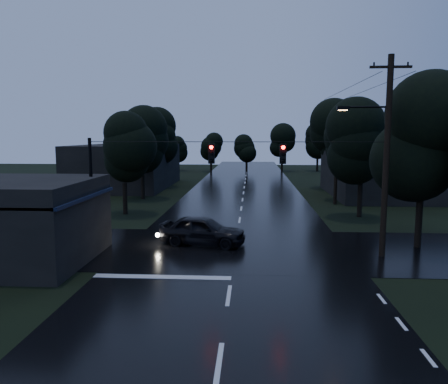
# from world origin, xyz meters

# --- Properties ---
(ground) EXTENTS (160.00, 160.00, 0.00)m
(ground) POSITION_xyz_m (0.00, 0.00, 0.00)
(ground) COLOR black
(ground) RESTS_ON ground
(main_road) EXTENTS (12.00, 120.00, 0.02)m
(main_road) POSITION_xyz_m (0.00, 30.00, 0.00)
(main_road) COLOR black
(main_road) RESTS_ON ground
(cross_street) EXTENTS (60.00, 9.00, 0.02)m
(cross_street) POSITION_xyz_m (0.00, 12.00, 0.00)
(cross_street) COLOR black
(cross_street) RESTS_ON ground
(building_far_right) EXTENTS (10.00, 14.00, 4.40)m
(building_far_right) POSITION_xyz_m (14.00, 34.00, 2.20)
(building_far_right) COLOR black
(building_far_right) RESTS_ON ground
(building_far_left) EXTENTS (10.00, 16.00, 5.00)m
(building_far_left) POSITION_xyz_m (-14.00, 40.00, 2.50)
(building_far_left) COLOR black
(building_far_left) RESTS_ON ground
(utility_pole_main) EXTENTS (3.50, 0.30, 10.00)m
(utility_pole_main) POSITION_xyz_m (7.41, 11.00, 5.26)
(utility_pole_main) COLOR black
(utility_pole_main) RESTS_ON ground
(utility_pole_far) EXTENTS (2.00, 0.30, 7.50)m
(utility_pole_far) POSITION_xyz_m (8.30, 28.00, 3.88)
(utility_pole_far) COLOR black
(utility_pole_far) RESTS_ON ground
(anchor_pole_left) EXTENTS (0.18, 0.18, 6.00)m
(anchor_pole_left) POSITION_xyz_m (-7.50, 11.00, 3.00)
(anchor_pole_left) COLOR black
(anchor_pole_left) RESTS_ON ground
(span_signals) EXTENTS (15.00, 0.37, 1.12)m
(span_signals) POSITION_xyz_m (0.56, 10.99, 5.24)
(span_signals) COLOR black
(span_signals) RESTS_ON ground
(tree_corner_near) EXTENTS (4.48, 4.48, 9.44)m
(tree_corner_near) POSITION_xyz_m (10.00, 13.00, 5.99)
(tree_corner_near) COLOR black
(tree_corner_near) RESTS_ON ground
(tree_left_a) EXTENTS (3.92, 3.92, 8.26)m
(tree_left_a) POSITION_xyz_m (-9.00, 22.00, 5.24)
(tree_left_a) COLOR black
(tree_left_a) RESTS_ON ground
(tree_left_b) EXTENTS (4.20, 4.20, 8.85)m
(tree_left_b) POSITION_xyz_m (-9.60, 30.00, 5.62)
(tree_left_b) COLOR black
(tree_left_b) RESTS_ON ground
(tree_left_c) EXTENTS (4.48, 4.48, 9.44)m
(tree_left_c) POSITION_xyz_m (-10.20, 40.00, 5.99)
(tree_left_c) COLOR black
(tree_left_c) RESTS_ON ground
(tree_right_a) EXTENTS (4.20, 4.20, 8.85)m
(tree_right_a) POSITION_xyz_m (9.00, 22.00, 5.62)
(tree_right_a) COLOR black
(tree_right_a) RESTS_ON ground
(tree_right_b) EXTENTS (4.48, 4.48, 9.44)m
(tree_right_b) POSITION_xyz_m (9.60, 30.00, 5.99)
(tree_right_b) COLOR black
(tree_right_b) RESTS_ON ground
(tree_right_c) EXTENTS (4.76, 4.76, 10.03)m
(tree_right_c) POSITION_xyz_m (10.20, 40.00, 6.37)
(tree_right_c) COLOR black
(tree_right_c) RESTS_ON ground
(car) EXTENTS (5.13, 2.84, 1.65)m
(car) POSITION_xyz_m (-1.89, 12.80, 0.82)
(car) COLOR black
(car) RESTS_ON ground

